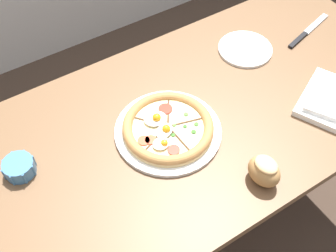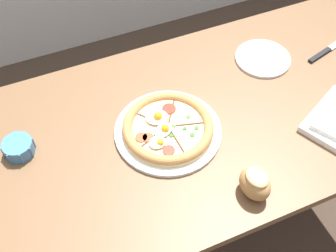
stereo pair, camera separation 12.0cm
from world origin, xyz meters
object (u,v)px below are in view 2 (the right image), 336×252
object	(u,v)px
dining_table	(196,140)
pizza	(168,128)
side_saucer	(263,58)
ramekin_bowl	(18,147)
bread_piece_near	(255,183)
knife_main	(332,47)

from	to	relation	value
dining_table	pizza	world-z (taller)	pizza
side_saucer	ramekin_bowl	bearing A→B (deg)	-175.90
bread_piece_near	knife_main	distance (m)	0.66
bread_piece_near	side_saucer	size ratio (longest dim) A/B	0.55
ramekin_bowl	side_saucer	world-z (taller)	ramekin_bowl
ramekin_bowl	side_saucer	bearing A→B (deg)	4.10
dining_table	pizza	bearing A→B (deg)	-174.41
dining_table	knife_main	distance (m)	0.59
dining_table	bread_piece_near	xyz separation A→B (m)	(0.02, -0.28, 0.15)
ramekin_bowl	knife_main	world-z (taller)	ramekin_bowl
pizza	side_saucer	bearing A→B (deg)	20.95
bread_piece_near	side_saucer	bearing A→B (deg)	55.82
bread_piece_near	side_saucer	world-z (taller)	bread_piece_near
pizza	ramekin_bowl	distance (m)	0.42
ramekin_bowl	knife_main	bearing A→B (deg)	0.77
pizza	bread_piece_near	bearing A→B (deg)	-64.87
knife_main	side_saucer	size ratio (longest dim) A/B	1.31
pizza	ramekin_bowl	bearing A→B (deg)	166.14
pizza	ramekin_bowl	world-z (taller)	pizza
bread_piece_near	knife_main	xyz separation A→B (m)	(0.54, 0.38, -0.04)
ramekin_bowl	bread_piece_near	size ratio (longest dim) A/B	0.88
ramekin_bowl	side_saucer	xyz separation A→B (m)	(0.82, 0.06, -0.02)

